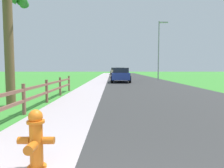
# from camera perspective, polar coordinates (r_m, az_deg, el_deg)

# --- Properties ---
(ground_plane) EXTENTS (120.00, 120.00, 0.00)m
(ground_plane) POSITION_cam_1_polar(r_m,az_deg,el_deg) (25.86, -1.26, 1.27)
(ground_plane) COLOR #3A8A31
(road_asphalt) EXTENTS (7.00, 66.00, 0.01)m
(road_asphalt) POSITION_cam_1_polar(r_m,az_deg,el_deg) (28.01, 6.00, 1.50)
(road_asphalt) COLOR #323232
(road_asphalt) RESTS_ON ground
(curb_concrete) EXTENTS (6.00, 66.00, 0.01)m
(curb_concrete) POSITION_cam_1_polar(r_m,az_deg,el_deg) (28.08, -7.31, 1.50)
(curb_concrete) COLOR #AFA2A6
(curb_concrete) RESTS_ON ground
(grass_verge) EXTENTS (5.00, 66.00, 0.00)m
(grass_verge) POSITION_cam_1_polar(r_m,az_deg,el_deg) (28.31, -10.33, 1.49)
(grass_verge) COLOR #3A8A31
(grass_verge) RESTS_ON ground
(fire_hydrant) EXTENTS (0.52, 0.43, 0.86)m
(fire_hydrant) POSITION_cam_1_polar(r_m,az_deg,el_deg) (3.17, -20.78, -14.35)
(fire_hydrant) COLOR orange
(fire_hydrant) RESTS_ON ground
(rail_fence) EXTENTS (0.11, 11.05, 0.97)m
(rail_fence) POSITION_cam_1_polar(r_m,az_deg,el_deg) (7.80, -20.50, -2.26)
(rail_fence) COLOR brown
(rail_fence) RESTS_ON ground
(parked_suv_blue) EXTENTS (2.11, 4.66, 1.48)m
(parked_suv_blue) POSITION_cam_1_polar(r_m,az_deg,el_deg) (21.16, 2.44, 2.64)
(parked_suv_blue) COLOR navy
(parked_suv_blue) RESTS_ON ground
(parked_car_black) EXTENTS (2.25, 5.03, 1.48)m
(parked_car_black) POSITION_cam_1_polar(r_m,az_deg,el_deg) (31.96, 1.83, 3.22)
(parked_car_black) COLOR black
(parked_car_black) RESTS_ON ground
(parked_car_white) EXTENTS (2.20, 4.37, 1.57)m
(parked_car_white) POSITION_cam_1_polar(r_m,az_deg,el_deg) (40.81, 2.25, 3.56)
(parked_car_white) COLOR white
(parked_car_white) RESTS_ON ground
(parked_car_beige) EXTENTS (2.22, 4.77, 1.58)m
(parked_car_beige) POSITION_cam_1_polar(r_m,az_deg,el_deg) (48.38, 0.75, 3.72)
(parked_car_beige) COLOR #C6B793
(parked_car_beige) RESTS_ON ground
(street_lamp) EXTENTS (1.17, 0.20, 7.27)m
(street_lamp) POSITION_cam_1_polar(r_m,az_deg,el_deg) (26.38, 13.17, 10.48)
(street_lamp) COLOR gray
(street_lamp) RESTS_ON ground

